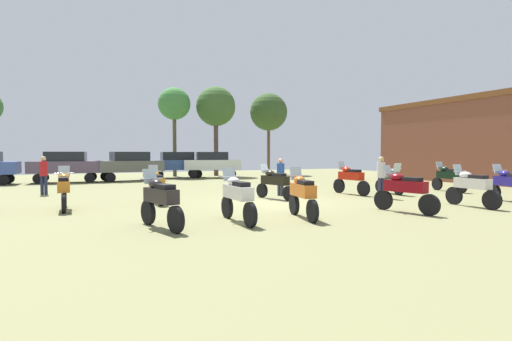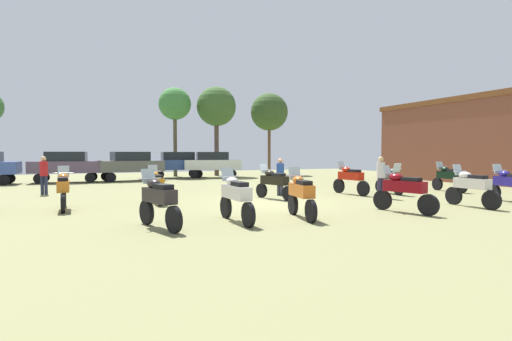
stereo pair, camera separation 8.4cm
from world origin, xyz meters
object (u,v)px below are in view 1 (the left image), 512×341
at_px(motorcycle_3, 448,177).
at_px(tree_4, 174,105).
at_px(tree_3, 269,112).
at_px(motorcycle_4, 160,200).
at_px(motorcycle_11, 472,186).
at_px(car_2, 177,163).
at_px(motorcycle_2, 237,196).
at_px(tree_5, 216,107).
at_px(motorcycle_12, 350,178).
at_px(motorcycle_6, 157,185).
at_px(person_3, 381,174).
at_px(motorcycle_7, 389,179).
at_px(car_5, 66,165).
at_px(motorcycle_9, 405,190).
at_px(motorcycle_13, 302,194).
at_px(car_4, 212,163).
at_px(motorcycle_10, 274,182).
at_px(car_3, 130,164).
at_px(person_2, 44,172).
at_px(motorcycle_8, 510,184).
at_px(motorcycle_5, 64,189).
at_px(person_1, 281,174).

xyz_separation_m(motorcycle_3, tree_4, (-9.47, 18.23, 5.13)).
bearing_deg(tree_3, motorcycle_4, -122.60).
height_order(motorcycle_11, car_2, car_2).
height_order(motorcycle_2, tree_5, tree_5).
bearing_deg(motorcycle_4, motorcycle_11, -19.63).
bearing_deg(motorcycle_12, motorcycle_11, -82.73).
bearing_deg(motorcycle_3, motorcycle_6, -178.39).
distance_m(person_3, tree_3, 19.97).
bearing_deg(motorcycle_6, motorcycle_7, -6.34).
bearing_deg(tree_3, motorcycle_6, -127.97).
relative_size(motorcycle_6, tree_4, 0.29).
distance_m(motorcycle_6, tree_4, 18.18).
relative_size(motorcycle_12, person_3, 1.27).
distance_m(car_5, tree_5, 12.73).
xyz_separation_m(motorcycle_9, tree_3, (6.38, 22.45, 4.89)).
bearing_deg(motorcycle_13, motorcycle_4, -172.12).
height_order(motorcycle_9, car_4, car_4).
bearing_deg(motorcycle_13, motorcycle_7, 40.28).
relative_size(motorcycle_10, car_3, 0.48).
bearing_deg(motorcycle_10, motorcycle_12, -13.43).
bearing_deg(motorcycle_11, person_2, 144.12).
bearing_deg(motorcycle_12, motorcycle_3, -15.97).
bearing_deg(motorcycle_7, motorcycle_11, 90.38).
bearing_deg(motorcycle_8, motorcycle_4, -166.33).
height_order(motorcycle_3, car_5, car_5).
bearing_deg(person_2, car_2, -111.85).
bearing_deg(motorcycle_6, motorcycle_11, -30.57).
xyz_separation_m(car_5, tree_5, (11.37, 3.38, 4.62)).
bearing_deg(car_5, motorcycle_8, -132.41).
xyz_separation_m(motorcycle_10, motorcycle_13, (-1.43, -4.52, 0.01)).
bearing_deg(motorcycle_8, person_2, 162.38).
bearing_deg(motorcycle_9, car_3, 96.13).
distance_m(motorcycle_7, car_2, 17.10).
bearing_deg(tree_3, car_5, -167.12).
height_order(motorcycle_2, motorcycle_13, motorcycle_2).
xyz_separation_m(motorcycle_2, car_2, (2.99, 19.88, 0.44)).
distance_m(motorcycle_9, car_5, 21.26).
bearing_deg(motorcycle_8, motorcycle_5, 177.84).
height_order(motorcycle_11, person_2, person_2).
bearing_deg(person_1, person_3, 25.48).
xyz_separation_m(motorcycle_12, person_1, (-3.20, 0.84, 0.23)).
height_order(motorcycle_7, car_2, car_2).
xyz_separation_m(motorcycle_13, tree_4, (1.28, 21.99, 5.14)).
relative_size(car_2, person_1, 2.64).
xyz_separation_m(motorcycle_3, motorcycle_4, (-14.80, -3.57, 0.00)).
distance_m(car_4, tree_5, 5.41).
bearing_deg(motorcycle_2, motorcycle_4, 178.84).
bearing_deg(motorcycle_7, car_2, -60.02).
height_order(motorcycle_7, tree_5, tree_5).
height_order(motorcycle_12, tree_3, tree_3).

